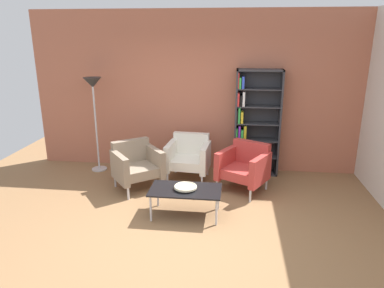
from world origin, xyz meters
TOP-DOWN VIEW (x-y plane):
  - ground_plane at (0.00, 0.00)m, footprint 8.32×8.32m
  - brick_back_panel at (0.00, 2.46)m, footprint 6.40×0.12m
  - bookshelf_tall at (0.90, 2.25)m, footprint 0.80×0.30m
  - coffee_table_low at (-0.08, 0.47)m, footprint 1.00×0.56m
  - decorative_bowl at (-0.08, 0.47)m, footprint 0.32×0.32m
  - armchair_by_bookshelf at (-0.21, 1.83)m, footprint 0.77×0.71m
  - armchair_spare_guest at (0.76, 1.45)m, footprint 0.93×0.91m
  - armchair_corner_red at (-1.02, 1.32)m, footprint 0.95×0.94m
  - floor_lamp_torchiere at (-1.96, 2.04)m, footprint 0.32×0.32m

SIDE VIEW (x-z plane):
  - ground_plane at x=0.00m, z-range 0.00..0.00m
  - coffee_table_low at x=-0.08m, z-range 0.17..0.57m
  - armchair_by_bookshelf at x=-0.21m, z-range 0.02..0.80m
  - armchair_spare_guest at x=0.76m, z-range 0.02..0.80m
  - armchair_corner_red at x=-1.02m, z-range 0.02..0.80m
  - decorative_bowl at x=-0.08m, z-range 0.41..0.46m
  - bookshelf_tall at x=0.90m, z-range -0.02..1.88m
  - floor_lamp_torchiere at x=-1.96m, z-range 0.58..2.32m
  - brick_back_panel at x=0.00m, z-range 0.00..2.90m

